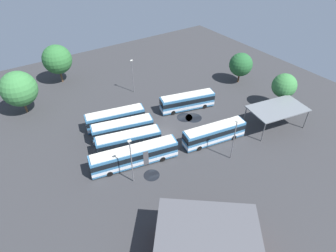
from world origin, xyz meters
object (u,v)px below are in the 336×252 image
at_px(bus_row1_slot0, 115,118).
at_px(tree_northeast, 284,86).
at_px(bus_row1_slot1, 123,129).
at_px(depot_building, 207,246).
at_px(lamp_post_mid_lot, 133,75).
at_px(tree_north_edge, 57,59).
at_px(bus_row1_slot2, 129,141).
at_px(lamp_post_near_entrance, 131,160).
at_px(bus_row1_slot3, 135,156).
at_px(lamp_post_far_corner, 234,138).
at_px(tree_west_edge, 19,89).
at_px(tree_east_edge, 241,65).
at_px(bus_row0_slot3, 214,133).
at_px(maintenance_shelter, 278,109).
at_px(bus_row0_slot0, 187,101).

height_order(bus_row1_slot0, tree_northeast, tree_northeast).
xyz_separation_m(bus_row1_slot1, depot_building, (2.38, 27.16, 0.86)).
xyz_separation_m(lamp_post_mid_lot, tree_north_edge, (12.69, -14.65, 1.56)).
relative_size(bus_row1_slot2, lamp_post_near_entrance, 1.38).
bearing_deg(depot_building, bus_row1_slot2, -94.06).
distance_m(bus_row1_slot3, lamp_post_far_corner, 16.88).
distance_m(depot_building, lamp_post_far_corner, 19.12).
xyz_separation_m(lamp_post_far_corner, tree_west_edge, (26.43, -35.07, 1.20)).
xyz_separation_m(depot_building, tree_east_edge, (-36.55, -30.61, 2.05)).
relative_size(bus_row1_slot1, tree_west_edge, 1.26).
height_order(bus_row1_slot1, lamp_post_far_corner, lamp_post_far_corner).
xyz_separation_m(lamp_post_far_corner, tree_east_edge, (-21.24, -19.31, 0.23)).
distance_m(bus_row1_slot3, tree_west_edge, 29.69).
relative_size(bus_row1_slot1, depot_building, 0.78).
bearing_deg(bus_row0_slot3, tree_northeast, -177.68).
relative_size(bus_row0_slot3, maintenance_shelter, 1.04).
bearing_deg(tree_east_edge, bus_row1_slot3, 17.34).
bearing_deg(bus_row0_slot3, bus_row1_slot1, -38.35).
bearing_deg(depot_building, tree_west_edge, -76.51).
height_order(bus_row0_slot3, lamp_post_mid_lot, lamp_post_mid_lot).
xyz_separation_m(bus_row1_slot0, tree_east_edge, (-33.80, 0.48, 2.91)).
bearing_deg(bus_row1_slot0, depot_building, 84.94).
bearing_deg(lamp_post_mid_lot, bus_row1_slot1, 54.74).
distance_m(bus_row0_slot0, lamp_post_mid_lot, 14.59).
height_order(depot_building, lamp_post_near_entrance, lamp_post_near_entrance).
relative_size(bus_row1_slot2, lamp_post_mid_lot, 1.45).
bearing_deg(tree_northeast, tree_east_edge, -93.91).
distance_m(lamp_post_near_entrance, tree_west_edge, 31.81).
distance_m(bus_row1_slot0, lamp_post_mid_lot, 13.97).
xyz_separation_m(bus_row1_slot3, tree_north_edge, (1.25, -36.26, 4.20)).
bearing_deg(depot_building, bus_row1_slot1, -95.00).
distance_m(bus_row1_slot3, depot_building, 19.47).
xyz_separation_m(bus_row0_slot3, maintenance_shelter, (-13.16, 3.19, 2.33)).
bearing_deg(lamp_post_mid_lot, tree_west_edge, -12.87).
distance_m(bus_row1_slot2, lamp_post_mid_lot, 20.73).
distance_m(bus_row1_slot2, maintenance_shelter, 29.26).
xyz_separation_m(lamp_post_mid_lot, lamp_post_near_entrance, (13.58, 24.94, 0.20)).
relative_size(bus_row0_slot3, tree_west_edge, 1.32).
bearing_deg(bus_row0_slot3, lamp_post_mid_lot, -81.48).
bearing_deg(maintenance_shelter, bus_row0_slot0, -54.35).
height_order(bus_row0_slot0, bus_row1_slot0, same).
height_order(lamp_post_mid_lot, lamp_post_near_entrance, lamp_post_near_entrance).
distance_m(bus_row1_slot1, lamp_post_near_entrance, 12.02).
relative_size(bus_row1_slot1, maintenance_shelter, 0.99).
bearing_deg(tree_west_edge, lamp_post_far_corner, 127.00).
height_order(bus_row1_slot1, lamp_post_near_entrance, lamp_post_near_entrance).
relative_size(bus_row0_slot3, lamp_post_mid_lot, 1.52).
bearing_deg(bus_row1_slot3, lamp_post_near_entrance, 57.19).
relative_size(maintenance_shelter, lamp_post_near_entrance, 1.39).
relative_size(bus_row1_slot0, maintenance_shelter, 0.99).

